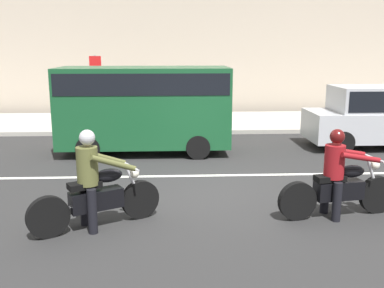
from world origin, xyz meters
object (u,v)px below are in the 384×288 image
Objects in this scene: motorcycle_with_rider_olive at (95,189)px; parked_van_forest_green at (144,104)px; motorcycle_with_rider_crimson at (339,181)px; pedestrian_bystander at (147,94)px; parked_hatchback_silver at (373,116)px; street_sign_post at (96,81)px.

motorcycle_with_rider_olive is 0.43× the size of parked_van_forest_green.
motorcycle_with_rider_crimson is at bearing 4.04° from motorcycle_with_rider_olive.
motorcycle_with_rider_olive is at bearing -91.89° from pedestrian_bystander.
parked_hatchback_silver is at bearing 38.10° from motorcycle_with_rider_olive.
motorcycle_with_rider_crimson is 0.89× the size of street_sign_post.
parked_hatchback_silver is at bearing 60.32° from motorcycle_with_rider_crimson.
parked_van_forest_green is 4.97m from pedestrian_bystander.
street_sign_post is at bearing 113.62° from parked_van_forest_green.
parked_van_forest_green reaches higher than motorcycle_with_rider_olive.
parked_hatchback_silver is at bearing -34.47° from pedestrian_bystander.
parked_van_forest_green is at bearing -66.38° from street_sign_post.
street_sign_post is at bearing 152.72° from parked_hatchback_silver.
motorcycle_with_rider_olive is 5.40m from parked_van_forest_green.
street_sign_post is 1.47× the size of pedestrian_bystander.
parked_hatchback_silver is 0.81× the size of parked_van_forest_green.
parked_van_forest_green is (0.51, 5.33, 0.71)m from motorcycle_with_rider_olive.
street_sign_post is at bearing -174.88° from pedestrian_bystander.
pedestrian_bystander is at bearing 145.53° from parked_hatchback_silver.
street_sign_post is at bearing 120.15° from motorcycle_with_rider_crimson.
motorcycle_with_rider_olive is at bearing -141.90° from parked_hatchback_silver.
motorcycle_with_rider_crimson is 11.40m from street_sign_post.
parked_van_forest_green is (-6.64, -0.28, 0.44)m from parked_hatchback_silver.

